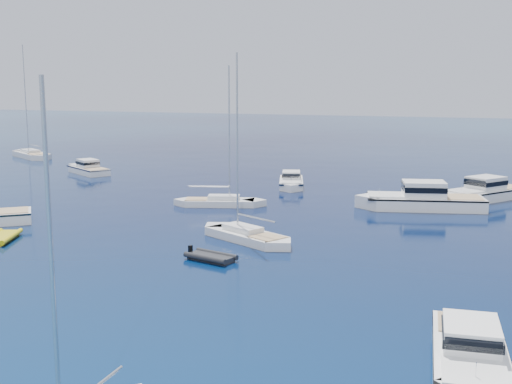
# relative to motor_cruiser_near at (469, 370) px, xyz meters

# --- Properties ---
(ground) EXTENTS (400.00, 400.00, 0.00)m
(ground) POSITION_rel_motor_cruiser_near_xyz_m (-16.18, -1.21, 0.00)
(ground) COLOR navy
(ground) RESTS_ON ground
(motor_cruiser_near) EXTENTS (3.75, 9.63, 2.47)m
(motor_cruiser_near) POSITION_rel_motor_cruiser_near_xyz_m (0.00, 0.00, 0.00)
(motor_cruiser_near) COLOR white
(motor_cruiser_near) RESTS_ON ground
(motor_cruiser_centre) EXTENTS (12.87, 6.58, 3.24)m
(motor_cruiser_centre) POSITION_rel_motor_cruiser_near_xyz_m (-5.55, 33.49, 0.00)
(motor_cruiser_centre) COLOR white
(motor_cruiser_centre) RESTS_ON ground
(motor_cruiser_far_l) EXTENTS (8.92, 6.94, 2.32)m
(motor_cruiser_far_l) POSITION_rel_motor_cruiser_near_xyz_m (-47.62, 42.75, 0.00)
(motor_cruiser_far_l) COLOR white
(motor_cruiser_far_l) RESTS_ON ground
(motor_cruiser_distant) EXTENTS (9.29, 10.93, 2.91)m
(motor_cruiser_distant) POSITION_rel_motor_cruiser_near_xyz_m (-0.27, 40.36, 0.00)
(motor_cruiser_distant) COLOR silver
(motor_cruiser_distant) RESTS_ON ground
(motor_cruiser_horizon) EXTENTS (4.94, 8.78, 2.20)m
(motor_cruiser_horizon) POSITION_rel_motor_cruiser_near_xyz_m (-20.28, 41.42, 0.00)
(motor_cruiser_horizon) COLOR white
(motor_cruiser_horizon) RESTS_ON ground
(sailboat_mid_r) EXTENTS (9.53, 6.52, 13.90)m
(sailboat_mid_r) POSITION_rel_motor_cruiser_near_xyz_m (-16.09, 16.96, 0.00)
(sailboat_mid_r) COLOR silver
(sailboat_mid_r) RESTS_ON ground
(sailboat_centre) EXTENTS (9.35, 4.98, 13.32)m
(sailboat_centre) POSITION_rel_motor_cruiser_near_xyz_m (-23.21, 28.56, 0.00)
(sailboat_centre) COLOR silver
(sailboat_centre) RESTS_ON ground
(sailboat_far_l) EXTENTS (11.90, 8.87, 17.65)m
(sailboat_far_l) POSITION_rel_motor_cruiser_near_xyz_m (-66.06, 54.71, 0.00)
(sailboat_far_l) COLOR silver
(sailboat_far_l) RESTS_ON ground
(tender_yellow) EXTENTS (3.59, 4.65, 0.95)m
(tender_yellow) POSITION_rel_motor_cruiser_near_xyz_m (-32.72, 10.74, 0.00)
(tender_yellow) COLOR #D1C10C
(tender_yellow) RESTS_ON ground
(tender_grey_near) EXTENTS (3.82, 2.73, 0.95)m
(tender_grey_near) POSITION_rel_motor_cruiser_near_xyz_m (-16.27, 11.13, 0.00)
(tender_grey_near) COLOR black
(tender_grey_near) RESTS_ON ground
(tender_grey_far) EXTENTS (4.63, 4.11, 0.95)m
(tender_grey_far) POSITION_rel_motor_cruiser_near_xyz_m (-24.51, 29.15, 0.00)
(tender_grey_far) COLOR black
(tender_grey_far) RESTS_ON ground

